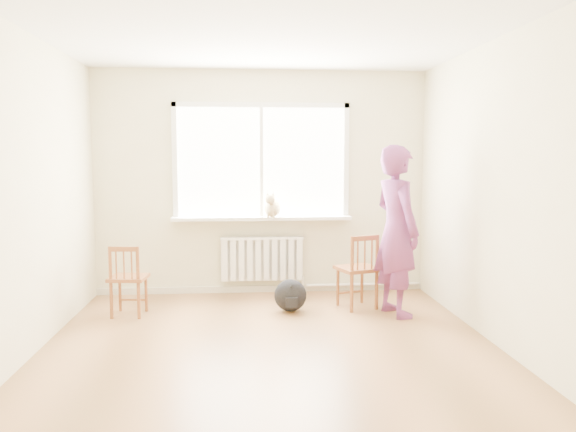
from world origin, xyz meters
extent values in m
plane|color=#A36F43|center=(0.00, 0.00, 0.00)|extent=(4.50, 4.50, 0.00)
plane|color=white|center=(0.00, 0.00, 2.70)|extent=(4.50, 4.50, 0.00)
cube|color=beige|center=(0.00, 2.25, 1.35)|extent=(4.00, 0.01, 2.70)
cube|color=white|center=(0.00, 2.23, 1.60)|extent=(2.00, 0.02, 1.30)
cube|color=white|center=(0.00, 2.21, 2.28)|extent=(2.12, 0.05, 0.06)
cube|color=white|center=(-1.03, 2.21, 1.60)|extent=(0.06, 0.05, 1.42)
cube|color=white|center=(1.03, 2.21, 1.60)|extent=(0.06, 0.05, 1.42)
cube|color=white|center=(0.00, 2.21, 1.60)|extent=(0.04, 0.05, 1.30)
cube|color=white|center=(0.00, 2.14, 0.93)|extent=(2.15, 0.22, 0.04)
cube|color=white|center=(0.00, 2.20, 0.43)|extent=(1.00, 0.02, 0.55)
cube|color=white|center=(0.00, 2.15, 0.43)|extent=(1.00, 0.10, 0.51)
cube|color=white|center=(0.00, 2.15, 0.69)|extent=(1.00, 0.12, 0.03)
cylinder|color=silver|center=(1.25, 2.19, 0.08)|extent=(1.40, 0.04, 0.04)
cube|color=beige|center=(0.00, 2.23, 0.04)|extent=(4.00, 0.03, 0.08)
cube|color=#96502B|center=(-1.43, 1.34, 0.40)|extent=(0.41, 0.39, 0.04)
cylinder|color=#96502B|center=(-1.28, 1.47, 0.20)|extent=(0.03, 0.03, 0.40)
cylinder|color=#96502B|center=(-1.56, 1.49, 0.20)|extent=(0.03, 0.03, 0.40)
cylinder|color=#96502B|center=(-1.31, 1.18, 0.20)|extent=(0.03, 0.03, 0.40)
cylinder|color=#96502B|center=(-1.59, 1.21, 0.20)|extent=(0.03, 0.03, 0.40)
cylinder|color=#96502B|center=(-1.31, 1.18, 0.38)|extent=(0.04, 0.04, 0.75)
cylinder|color=#96502B|center=(-1.59, 1.21, 0.38)|extent=(0.04, 0.04, 0.75)
cube|color=#96502B|center=(-1.45, 1.20, 0.73)|extent=(0.31, 0.06, 0.05)
cylinder|color=#96502B|center=(-1.37, 1.19, 0.57)|extent=(0.02, 0.02, 0.30)
cylinder|color=#96502B|center=(-1.45, 1.20, 0.57)|extent=(0.02, 0.02, 0.30)
cylinder|color=#96502B|center=(-1.53, 1.21, 0.57)|extent=(0.02, 0.02, 0.30)
cube|color=#96502B|center=(1.02, 1.44, 0.44)|extent=(0.51, 0.50, 0.04)
cylinder|color=#96502B|center=(1.12, 1.63, 0.22)|extent=(0.04, 0.04, 0.44)
cylinder|color=#96502B|center=(0.83, 1.53, 0.22)|extent=(0.04, 0.04, 0.44)
cylinder|color=#96502B|center=(1.22, 1.34, 0.22)|extent=(0.04, 0.04, 0.44)
cylinder|color=#96502B|center=(0.93, 1.24, 0.22)|extent=(0.04, 0.04, 0.44)
cylinder|color=#96502B|center=(1.22, 1.34, 0.41)|extent=(0.04, 0.04, 0.83)
cylinder|color=#96502B|center=(0.93, 1.24, 0.41)|extent=(0.04, 0.04, 0.83)
cube|color=#96502B|center=(1.07, 1.29, 0.80)|extent=(0.33, 0.14, 0.05)
cylinder|color=#96502B|center=(1.16, 1.32, 0.62)|extent=(0.02, 0.02, 0.33)
cylinder|color=#96502B|center=(1.07, 1.29, 0.62)|extent=(0.02, 0.02, 0.33)
cylinder|color=#96502B|center=(0.99, 1.26, 0.62)|extent=(0.02, 0.02, 0.33)
imported|color=#C5414E|center=(1.37, 1.13, 0.89)|extent=(0.60, 0.75, 1.79)
ellipsoid|color=beige|center=(0.12, 2.07, 1.06)|extent=(0.26, 0.33, 0.22)
sphere|color=beige|center=(0.09, 1.93, 1.17)|extent=(0.12, 0.12, 0.12)
cone|color=beige|center=(0.06, 1.94, 1.23)|extent=(0.04, 0.04, 0.05)
cone|color=beige|center=(0.12, 1.92, 1.23)|extent=(0.04, 0.04, 0.05)
cylinder|color=beige|center=(0.15, 2.22, 0.99)|extent=(0.07, 0.20, 0.03)
cylinder|color=beige|center=(0.06, 1.97, 1.01)|extent=(0.03, 0.03, 0.11)
cylinder|color=beige|center=(0.13, 1.96, 1.01)|extent=(0.03, 0.03, 0.11)
ellipsoid|color=black|center=(0.28, 1.34, 0.18)|extent=(0.35, 0.27, 0.35)
camera|label=1|loc=(-0.23, -4.57, 1.66)|focal=35.00mm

